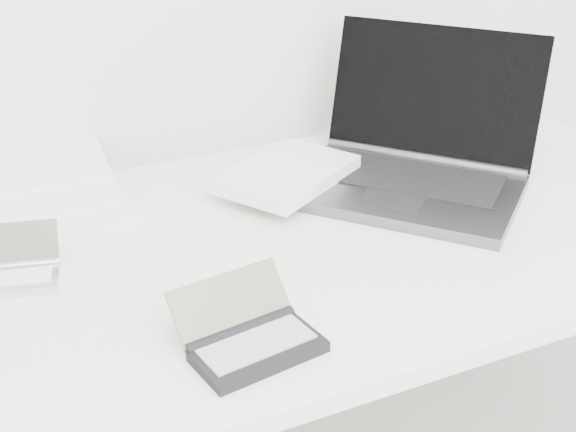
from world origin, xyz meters
name	(u,v)px	position (x,y,z in m)	size (l,w,h in m)	color
desk	(294,258)	(0.00, 1.55, 0.68)	(1.60, 0.80, 0.73)	white
laptop_large	(384,164)	(0.24, 1.66, 0.78)	(0.65, 0.55, 0.27)	#55575A
netbook_open_white	(50,198)	(-0.35, 1.83, 0.75)	(0.27, 0.34, 0.08)	white
pda_silver	(27,270)	(-0.43, 1.60, 0.75)	(0.12, 0.13, 0.07)	silver
palmtop_charcoal	(250,338)	(-0.19, 1.28, 0.75)	(0.19, 0.17, 0.08)	black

